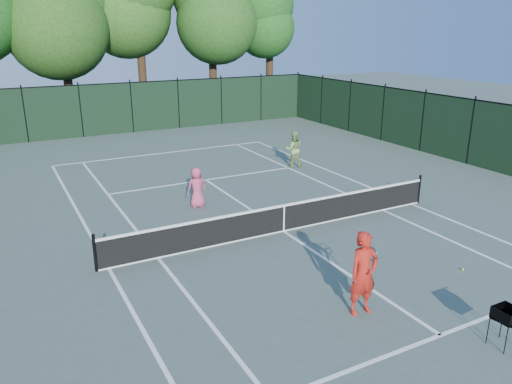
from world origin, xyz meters
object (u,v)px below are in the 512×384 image
coach (364,273)px  player_pink (197,187)px  loose_ball_near_cart (463,269)px  ball_hopper (507,314)px  player_green (293,149)px  loose_ball_midcourt (374,261)px

coach → player_pink: bearing=96.8°
coach → loose_ball_near_cart: (3.72, 0.33, -0.95)m
ball_hopper → loose_ball_near_cart: (2.00, 2.67, -0.69)m
player_green → ball_hopper: (-3.59, -13.68, -0.12)m
coach → loose_ball_near_cart: bearing=7.3°
player_green → loose_ball_near_cart: bearing=101.1°
coach → player_green: size_ratio=1.16×
coach → loose_ball_near_cart: 3.85m
player_pink → coach: bearing=92.4°
coach → loose_ball_midcourt: bearing=45.0°
loose_ball_midcourt → player_pink: bearing=111.9°
player_green → ball_hopper: size_ratio=1.95×
ball_hopper → player_green: bearing=66.3°
player_pink → ball_hopper: bearing=100.4°
coach → player_pink: 8.36m
player_pink → loose_ball_midcourt: player_pink is taller
coach → ball_hopper: bearing=-51.4°
player_pink → loose_ball_near_cart: bearing=116.6°
ball_hopper → loose_ball_near_cart: bearing=44.1°
player_green → loose_ball_midcourt: bearing=90.0°
loose_ball_near_cart → loose_ball_midcourt: (-1.76, 1.49, 0.00)m
loose_ball_near_cart → player_pink: bearing=118.7°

